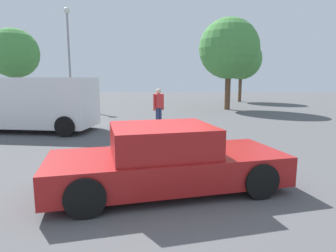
# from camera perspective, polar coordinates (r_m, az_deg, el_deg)

# --- Properties ---
(ground_plane) EXTENTS (80.00, 80.00, 0.00)m
(ground_plane) POSITION_cam_1_polar(r_m,az_deg,el_deg) (5.75, -2.88, -12.10)
(ground_plane) COLOR #515154
(sedan_foreground) EXTENTS (4.66, 2.71, 1.24)m
(sedan_foreground) POSITION_cam_1_polar(r_m,az_deg,el_deg) (5.51, -0.31, -6.76)
(sedan_foreground) COLOR maroon
(sedan_foreground) RESTS_ON ground_plane
(dog) EXTENTS (0.68, 0.39, 0.43)m
(dog) POSITION_cam_1_polar(r_m,az_deg,el_deg) (8.78, 5.46, -2.81)
(dog) COLOR white
(dog) RESTS_ON ground_plane
(van_white) EXTENTS (5.33, 2.73, 2.14)m
(van_white) POSITION_cam_1_polar(r_m,az_deg,el_deg) (12.89, -25.58, 4.22)
(van_white) COLOR white
(van_white) RESTS_ON ground_plane
(pedestrian) EXTENTS (0.46, 0.44, 1.67)m
(pedestrian) POSITION_cam_1_polar(r_m,az_deg,el_deg) (12.61, -1.77, 4.29)
(pedestrian) COLOR navy
(pedestrian) RESTS_ON ground_plane
(light_post_near) EXTENTS (0.44, 0.44, 7.00)m
(light_post_near) POSITION_cam_1_polar(r_m,az_deg,el_deg) (22.43, -18.94, 15.46)
(light_post_near) COLOR gray
(light_post_near) RESTS_ON ground_plane
(tree_back_left) EXTENTS (3.66, 3.66, 5.68)m
(tree_back_left) POSITION_cam_1_polar(r_m,az_deg,el_deg) (27.52, 14.30, 12.66)
(tree_back_left) COLOR brown
(tree_back_left) RESTS_ON ground_plane
(tree_back_center) EXTENTS (3.60, 3.60, 5.75)m
(tree_back_center) POSITION_cam_1_polar(r_m,az_deg,el_deg) (24.69, -27.99, 12.50)
(tree_back_center) COLOR brown
(tree_back_center) RESTS_ON ground_plane
(tree_back_right) EXTENTS (4.02, 4.02, 6.10)m
(tree_back_right) POSITION_cam_1_polar(r_m,az_deg,el_deg) (20.38, 12.01, 14.66)
(tree_back_right) COLOR brown
(tree_back_right) RESTS_ON ground_plane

